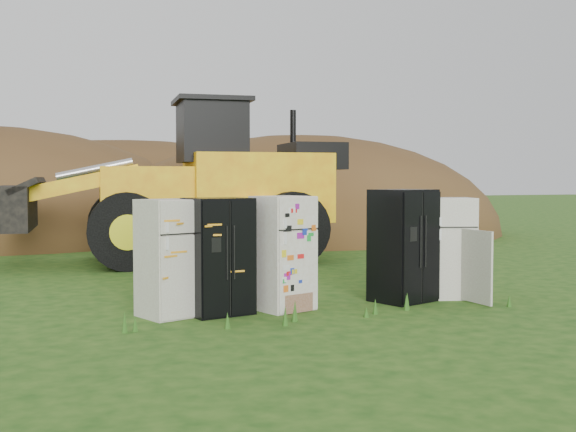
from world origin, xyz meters
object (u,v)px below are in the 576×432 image
(fridge_sticker, at_px, (283,253))
(fridge_black_right, at_px, (403,245))
(fridge_leftmost, at_px, (169,258))
(fridge_open_door, at_px, (449,248))
(fridge_black_side, at_px, (218,256))
(wheel_loader, at_px, (171,180))

(fridge_sticker, relative_size, fridge_black_right, 0.95)
(fridge_leftmost, bearing_deg, fridge_black_right, -21.28)
(fridge_open_door, bearing_deg, fridge_black_side, -162.32)
(fridge_leftmost, bearing_deg, fridge_sticker, -22.91)
(fridge_black_right, relative_size, fridge_open_door, 1.09)
(fridge_black_right, bearing_deg, fridge_sticker, 160.88)
(fridge_black_side, relative_size, fridge_open_door, 1.02)
(fridge_sticker, xyz_separation_m, fridge_black_right, (2.06, 0.01, 0.04))
(fridge_leftmost, bearing_deg, wheel_loader, 57.88)
(fridge_black_right, bearing_deg, fridge_leftmost, 159.52)
(fridge_leftmost, bearing_deg, fridge_open_door, -20.40)
(fridge_leftmost, distance_m, fridge_black_right, 3.77)
(fridge_black_side, bearing_deg, fridge_sticker, -11.99)
(fridge_black_side, xyz_separation_m, fridge_black_right, (3.06, -0.00, 0.05))
(fridge_black_right, height_order, fridge_open_door, fridge_black_right)
(fridge_black_right, height_order, wheel_loader, wheel_loader)
(fridge_leftmost, height_order, fridge_black_side, fridge_black_side)
(fridge_leftmost, xyz_separation_m, fridge_black_right, (3.77, -0.08, 0.06))
(fridge_black_right, distance_m, fridge_open_door, 0.91)
(fridge_open_door, bearing_deg, fridge_leftmost, -163.37)
(fridge_black_side, bearing_deg, fridge_leftmost, 162.28)
(fridge_sticker, relative_size, fridge_open_door, 1.03)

